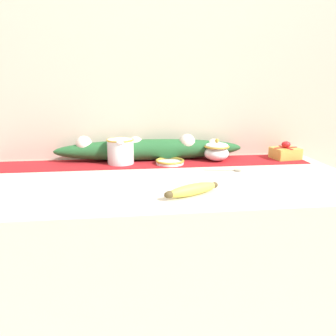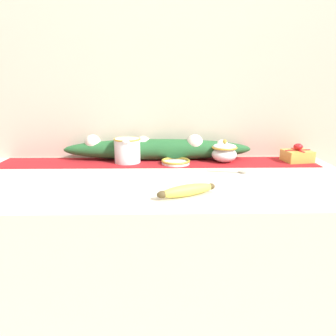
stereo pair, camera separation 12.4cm
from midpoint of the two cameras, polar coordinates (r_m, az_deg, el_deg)
countertop at (r=1.47m, az=-4.52°, el=-18.19°), size 1.60×0.74×0.86m
back_wall at (r=1.63m, az=-5.73°, el=13.67°), size 2.40×0.04×2.40m
table_runner at (r=1.54m, az=-5.28°, el=0.88°), size 1.47×0.21×0.00m
cream_pitcher at (r=1.53m, az=-10.59°, el=3.01°), size 0.13×0.15×0.12m
sugar_bowl at (r=1.57m, az=6.23°, el=2.93°), size 0.12×0.12×0.11m
small_dish at (r=1.50m, az=-2.03°, el=1.08°), size 0.13×0.13×0.02m
banana at (r=1.08m, az=0.99°, el=-3.86°), size 0.21×0.12×0.04m
spoon at (r=1.41m, az=9.06°, el=-0.37°), size 0.16×0.05×0.01m
gift_box at (r=1.69m, az=17.81°, el=2.56°), size 0.14×0.12×0.09m
poinsettia_garland at (r=1.58m, az=-5.57°, el=3.34°), size 0.90×0.11×0.12m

